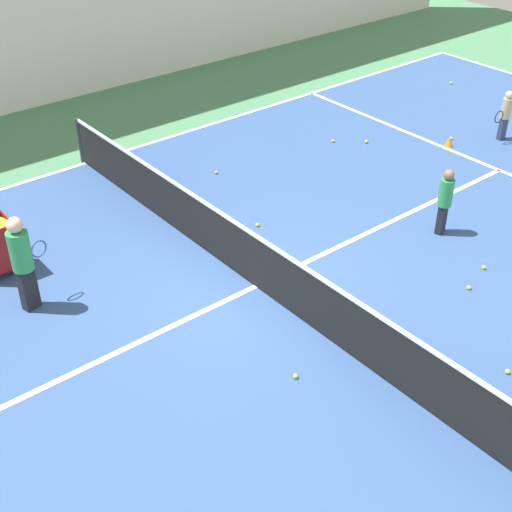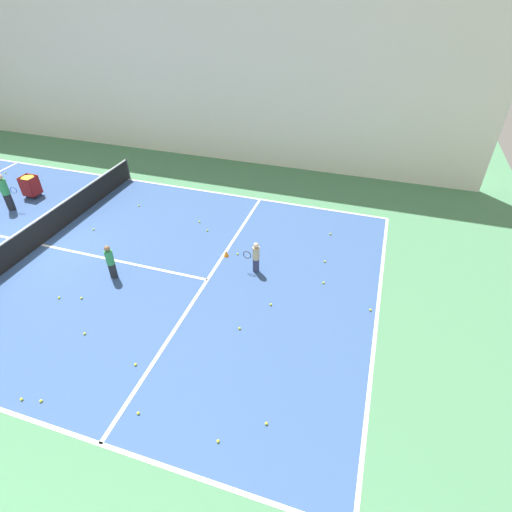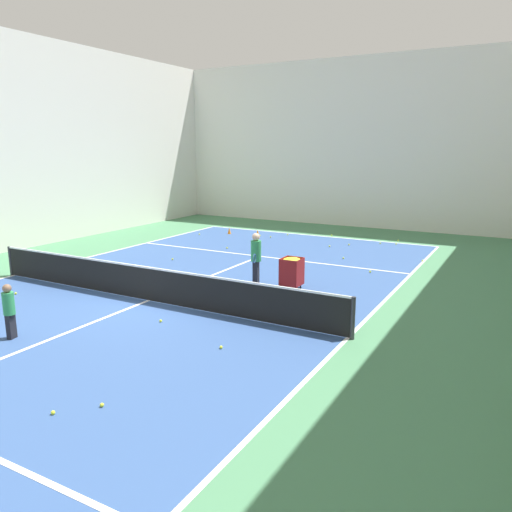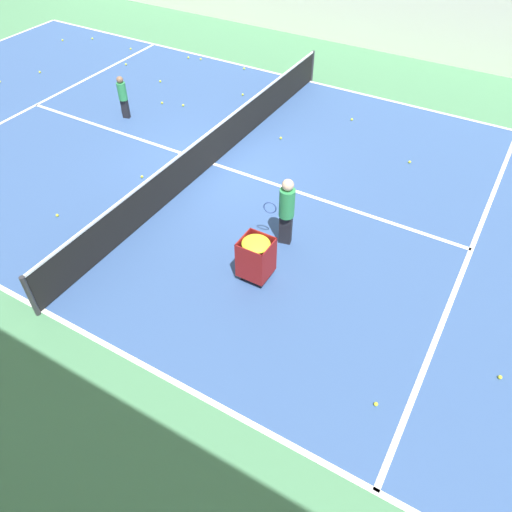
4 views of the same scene
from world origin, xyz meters
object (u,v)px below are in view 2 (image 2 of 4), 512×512
tennis_net (37,233)px  ball_cart (29,182)px  player_near_baseline (256,255)px  child_midcourt (110,260)px  coach_at_net (5,190)px

tennis_net → ball_cart: 4.26m
player_near_baseline → child_midcourt: size_ratio=0.91×
tennis_net → child_midcourt: (-0.80, -3.63, 0.21)m
player_near_baseline → coach_at_net: coach_at_net is taller
ball_cart → tennis_net: bearing=-134.7°
tennis_net → coach_at_net: bearing=59.8°
coach_at_net → tennis_net: bearing=-42.9°
coach_at_net → ball_cart: bearing=77.2°
tennis_net → player_near_baseline: player_near_baseline is taller
coach_at_net → player_near_baseline: bearing=-17.0°
child_midcourt → ball_cart: 7.66m
tennis_net → player_near_baseline: size_ratio=10.37×
coach_at_net → ball_cart: coach_at_net is taller
coach_at_net → child_midcourt: size_ratio=1.28×
ball_cart → child_midcourt: bearing=-119.7°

